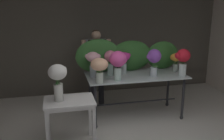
{
  "coord_description": "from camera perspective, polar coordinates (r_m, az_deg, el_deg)",
  "views": [
    {
      "loc": [
        -1.2,
        -2.74,
        2.25
      ],
      "look_at": [
        -0.27,
        1.33,
        1.1
      ],
      "focal_mm": 41.2,
      "sensor_mm": 36.0,
      "label": 1
    }
  ],
  "objects": [
    {
      "name": "wall_back",
      "position": [
        6.31,
        -1.78,
        8.46
      ],
      "size": [
        5.87,
        0.12,
        2.99
      ],
      "primitive_type": "cube",
      "color": "#5B564C",
      "rests_on": "ground"
    },
    {
      "name": "vase_rosy_anemones",
      "position": [
        4.82,
        -0.38,
        2.3
      ],
      "size": [
        0.23,
        0.23,
        0.48
      ],
      "color": "silver",
      "rests_on": "display_table_glass"
    },
    {
      "name": "vase_white_roses_tall",
      "position": [
        3.89,
        -11.97,
        -1.65
      ],
      "size": [
        0.28,
        0.28,
        0.57
      ],
      "color": "silver",
      "rests_on": "side_table_white"
    },
    {
      "name": "vase_peach_dahlias",
      "position": [
        4.38,
        -2.82,
        0.67
      ],
      "size": [
        0.3,
        0.3,
        0.44
      ],
      "color": "silver",
      "rests_on": "display_table_glass"
    },
    {
      "name": "side_table_white",
      "position": [
        4.06,
        -9.39,
        -7.99
      ],
      "size": [
        0.77,
        0.53,
        0.76
      ],
      "color": "white",
      "rests_on": "ground"
    },
    {
      "name": "florist",
      "position": [
        5.47,
        -3.44,
        2.36
      ],
      "size": [
        0.62,
        0.24,
        1.65
      ],
      "color": "#232328",
      "rests_on": "ground"
    },
    {
      "name": "vase_blush_roses",
      "position": [
        4.74,
        -4.28,
        2.03
      ],
      "size": [
        0.3,
        0.25,
        0.47
      ],
      "color": "silver",
      "rests_on": "display_table_glass"
    },
    {
      "name": "foliage_backdrop",
      "position": [
        5.14,
        3.36,
        3.19
      ],
      "size": [
        2.13,
        0.24,
        0.67
      ],
      "color": "#387033",
      "rests_on": "display_table_glass"
    },
    {
      "name": "vase_magenta_snapdragons",
      "position": [
        4.96,
        2.67,
        2.3
      ],
      "size": [
        0.26,
        0.23,
        0.42
      ],
      "color": "silver",
      "rests_on": "display_table_glass"
    },
    {
      "name": "vase_sunset_stock",
      "position": [
        5.26,
        13.94,
        2.24
      ],
      "size": [
        0.23,
        0.23,
        0.36
      ],
      "color": "silver",
      "rests_on": "display_table_glass"
    },
    {
      "name": "ground_plane",
      "position": [
        5.13,
        2.08,
        -10.7
      ],
      "size": [
        7.62,
        7.62,
        0.0
      ],
      "primitive_type": "plane",
      "color": "silver"
    },
    {
      "name": "vase_violet_lilies",
      "position": [
        4.82,
        9.29,
        2.41
      ],
      "size": [
        0.28,
        0.26,
        0.52
      ],
      "color": "silver",
      "rests_on": "display_table_glass"
    },
    {
      "name": "vase_crimson_hydrangea",
      "position": [
        4.93,
        15.47,
        2.26
      ],
      "size": [
        0.29,
        0.25,
        0.52
      ],
      "color": "silver",
      "rests_on": "display_table_glass"
    },
    {
      "name": "vase_fuchsia_peonies",
      "position": [
        4.5,
        1.32,
        1.88
      ],
      "size": [
        0.31,
        0.3,
        0.53
      ],
      "color": "silver",
      "rests_on": "display_table_glass"
    },
    {
      "name": "display_table_glass",
      "position": [
        4.99,
        5.25,
        -2.55
      ],
      "size": [
        1.9,
        0.87,
        0.86
      ],
      "color": "silver",
      "rests_on": "ground"
    }
  ]
}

